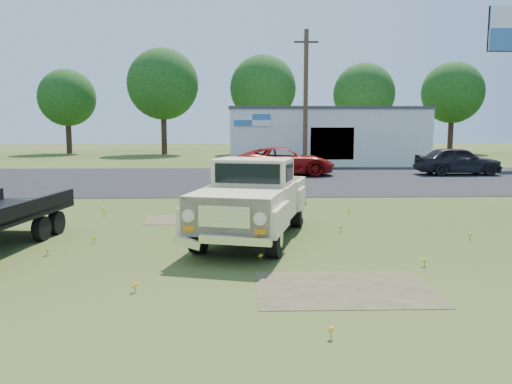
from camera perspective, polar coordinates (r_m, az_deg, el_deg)
ground at (r=11.49m, az=-0.43°, el=-6.36°), size 140.00×140.00×0.00m
asphalt_lot at (r=26.30m, az=-1.15°, el=1.47°), size 90.00×14.00×0.02m
dirt_patch_a at (r=8.78m, az=10.03°, el=-10.88°), size 3.00×2.00×0.01m
dirt_patch_b at (r=15.02m, az=-8.39°, el=-3.15°), size 2.20×1.60×0.01m
commercial_building at (r=38.66m, az=7.65°, el=6.44°), size 14.20×8.20×4.15m
utility_pole_mid at (r=33.48m, az=5.69°, el=10.61°), size 1.60×0.30×9.00m
treeline_b at (r=55.17m, az=-20.79°, el=10.02°), size 5.76×5.76×8.57m
treeline_c at (r=51.42m, az=-10.59°, el=12.01°), size 7.04×7.04×10.47m
treeline_d at (r=51.85m, az=0.81°, el=11.75°), size 6.72×6.72×10.00m
treeline_e at (r=51.73m, az=12.23°, el=10.89°), size 6.08×6.08×9.04m
treeline_f at (r=57.27m, az=21.55°, el=10.51°), size 6.40×6.40×9.52m
vintage_pickup_truck at (r=12.24m, az=-0.27°, el=-0.77°), size 3.44×5.84×1.99m
red_pickup at (r=28.39m, az=3.24°, el=3.50°), size 5.69×2.66×1.57m
dark_sedan at (r=30.83m, az=22.04°, el=3.31°), size 4.73×1.96×1.60m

